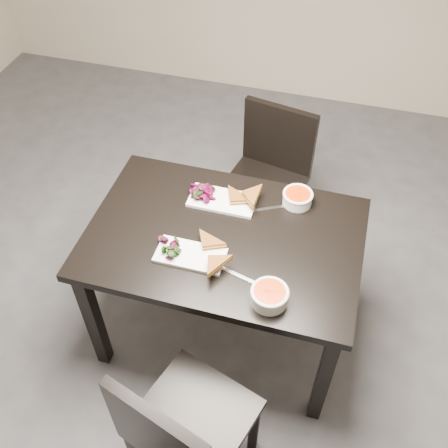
# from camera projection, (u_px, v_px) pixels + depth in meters

# --- Properties ---
(ground) EXTENTS (5.00, 5.00, 0.00)m
(ground) POSITION_uv_depth(u_px,v_px,m) (195.00, 348.00, 2.72)
(ground) COLOR #47474C
(ground) RESTS_ON ground
(room_shell) EXTENTS (5.02, 5.02, 2.81)m
(room_shell) POSITION_uv_depth(u_px,v_px,m) (168.00, 1.00, 1.38)
(room_shell) COLOR beige
(room_shell) RESTS_ON ground
(table) EXTENTS (1.20, 0.80, 0.75)m
(table) POSITION_uv_depth(u_px,v_px,m) (224.00, 249.00, 2.33)
(table) COLOR black
(table) RESTS_ON ground
(chair_near) EXTENTS (0.53, 0.53, 0.85)m
(chair_near) POSITION_uv_depth(u_px,v_px,m) (181.00, 429.00, 1.95)
(chair_near) COLOR black
(chair_near) RESTS_ON ground
(chair_far) EXTENTS (0.49, 0.49, 0.85)m
(chair_far) POSITION_uv_depth(u_px,v_px,m) (269.00, 171.00, 2.95)
(chair_far) COLOR black
(chair_far) RESTS_ON ground
(plate_near) EXTENTS (0.29, 0.15, 0.01)m
(plate_near) POSITION_uv_depth(u_px,v_px,m) (190.00, 255.00, 2.17)
(plate_near) COLOR white
(plate_near) RESTS_ON table
(sandwich_near) EXTENTS (0.18, 0.16, 0.05)m
(sandwich_near) POSITION_uv_depth(u_px,v_px,m) (206.00, 251.00, 2.15)
(sandwich_near) COLOR #96511F
(sandwich_near) RESTS_ON plate_near
(salad_near) EXTENTS (0.09, 0.08, 0.04)m
(salad_near) POSITION_uv_depth(u_px,v_px,m) (167.00, 246.00, 2.17)
(salad_near) COLOR black
(salad_near) RESTS_ON plate_near
(soup_bowl_near) EXTENTS (0.15, 0.15, 0.07)m
(soup_bowl_near) POSITION_uv_depth(u_px,v_px,m) (270.00, 295.00, 1.99)
(soup_bowl_near) COLOR white
(soup_bowl_near) RESTS_ON table
(cutlery_near) EXTENTS (0.18, 0.06, 0.00)m
(cutlery_near) POSITION_uv_depth(u_px,v_px,m) (240.00, 276.00, 2.10)
(cutlery_near) COLOR silver
(cutlery_near) RESTS_ON table
(plate_far) EXTENTS (0.31, 0.15, 0.02)m
(plate_far) POSITION_uv_depth(u_px,v_px,m) (222.00, 200.00, 2.39)
(plate_far) COLOR white
(plate_far) RESTS_ON table
(sandwich_far) EXTENTS (0.18, 0.16, 0.05)m
(sandwich_far) POSITION_uv_depth(u_px,v_px,m) (235.00, 200.00, 2.35)
(sandwich_far) COLOR #96511F
(sandwich_far) RESTS_ON plate_far
(salad_far) EXTENTS (0.10, 0.09, 0.04)m
(salad_far) POSITION_uv_depth(u_px,v_px,m) (202.00, 192.00, 2.39)
(salad_far) COLOR black
(salad_far) RESTS_ON plate_far
(soup_bowl_far) EXTENTS (0.14, 0.14, 0.06)m
(soup_bowl_far) POSITION_uv_depth(u_px,v_px,m) (298.00, 197.00, 2.37)
(soup_bowl_far) COLOR white
(soup_bowl_far) RESTS_ON table
(cutlery_far) EXTENTS (0.17, 0.10, 0.00)m
(cutlery_far) POSITION_uv_depth(u_px,v_px,m) (270.00, 208.00, 2.37)
(cutlery_far) COLOR silver
(cutlery_far) RESTS_ON table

